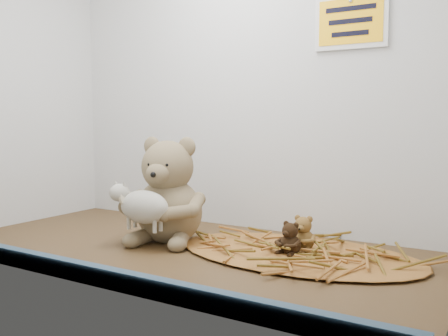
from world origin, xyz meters
The scene contains 8 objects.
alcove_shell centered at (0.00, 9.00, 45.00)cm, with size 120.40×60.20×90.40cm.
front_rail centered at (0.00, -28.80, 1.80)cm, with size 119.28×2.20×3.60cm, color #354E66.
straw_bed centered at (24.93, 9.35, 0.56)cm, with size 58.36×33.89×1.13cm, color brown.
main_teddy centered at (-8.48, 5.44, 13.30)cm, with size 21.45×22.64×26.60cm, color #8D7557, non-canonical shape.
toy_lamb centered at (-8.48, -4.09, 10.17)cm, with size 17.22×10.51×11.13cm, color beige, non-canonical shape.
mini_teddy_tan centered at (25.46, 11.79, 5.16)cm, with size 6.49×6.85×8.05cm, color brown, non-canonical shape.
mini_teddy_brown centered at (24.41, 6.91, 4.81)cm, with size 5.94×6.27×7.36cm, color black, non-canonical shape.
wall_sign centered at (30.00, 29.40, 55.00)cm, with size 16.00×1.20×11.00cm, color #F9AE0C.
Camera 1 is at (68.51, -94.33, 30.74)cm, focal length 40.00 mm.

